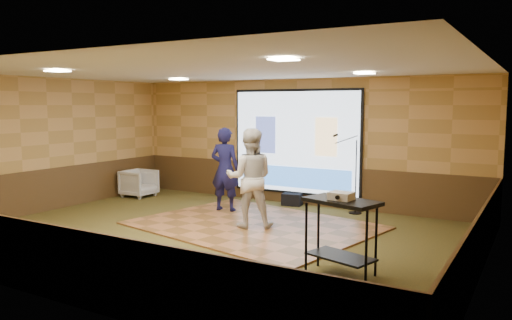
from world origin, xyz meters
The scene contains 19 objects.
ground centered at (0.00, 0.00, 0.00)m, with size 9.00×9.00×0.00m, color #373E1C.
room_shell centered at (0.00, 0.00, 2.09)m, with size 9.04×7.04×3.02m.
wainscot_back centered at (0.00, 3.48, 0.47)m, with size 9.00×0.04×0.95m, color #4B3519.
wainscot_front centered at (0.00, -3.48, 0.47)m, with size 9.00×0.04×0.95m, color #4B3519.
wainscot_left centered at (-4.48, 0.00, 0.47)m, with size 0.04×7.00×0.95m, color #4B3519.
wainscot_right centered at (4.48, 0.00, 0.47)m, with size 0.04×7.00×0.95m, color #4B3519.
projector_screen centered at (0.00, 3.44, 1.47)m, with size 3.32×0.06×2.52m.
downlight_nw centered at (-2.20, 1.80, 2.97)m, with size 0.32×0.32×0.02m, color beige.
downlight_ne centered at (2.20, 1.80, 2.97)m, with size 0.32×0.32×0.02m, color beige.
downlight_sw centered at (-2.20, -1.50, 2.97)m, with size 0.32×0.32×0.02m, color beige.
downlight_se centered at (2.20, -1.50, 2.97)m, with size 0.32×0.32×0.02m, color beige.
dance_floor centered at (0.28, 0.98, 0.02)m, with size 4.42×3.37×0.03m, color #A8693D.
player_left centered at (-0.95, 1.82, 0.96)m, with size 0.68×0.45×1.86m, color #161542.
player_right centered at (0.31, 0.80, 0.99)m, with size 0.93×0.72×1.91m, color silver.
av_table centered at (2.79, -0.87, 0.78)m, with size 1.03×0.54×1.08m.
projector centered at (2.78, -0.87, 1.14)m, with size 0.31×0.26×0.10m, color silver.
mic_stand centered at (1.58, 3.11, 0.49)m, with size 0.69×0.28×1.75m.
banquet_chair centered at (-3.92, 2.23, 0.35)m, with size 0.75×0.77×0.70m, color gray.
duffel_bag centered at (0.04, 3.21, 0.14)m, with size 0.45×0.30×0.28m, color black.
Camera 1 is at (5.18, -7.33, 2.39)m, focal length 35.00 mm.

